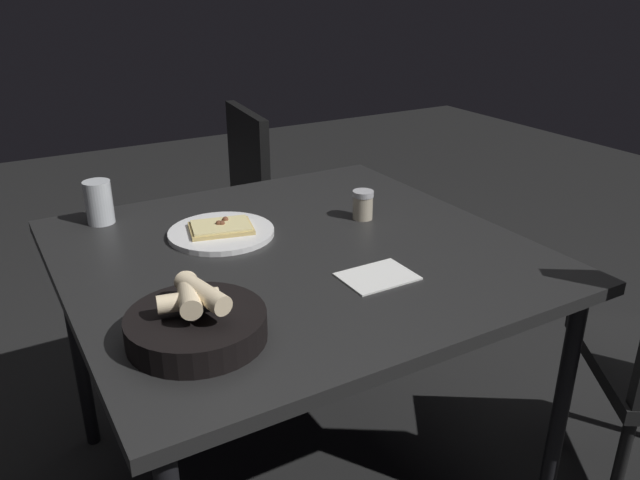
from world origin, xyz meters
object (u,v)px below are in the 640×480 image
beer_glass (99,205)px  pepper_shaker (363,206)px  chair_far (221,205)px  dining_table (295,270)px  pizza_plate (221,231)px  bread_basket (197,323)px

beer_glass → pepper_shaker: 0.70m
chair_far → pepper_shaker: bearing=-85.3°
dining_table → chair_far: 1.00m
beer_glass → chair_far: chair_far is taller
beer_glass → pizza_plate: bearing=-44.7°
pepper_shaker → pizza_plate: bearing=167.6°
dining_table → beer_glass: bearing=131.8°
bread_basket → dining_table: bearing=38.2°
pizza_plate → bread_basket: 0.50m
pepper_shaker → chair_far: size_ratio=0.09×
dining_table → pizza_plate: 0.22m
pizza_plate → pepper_shaker: bearing=-12.4°
pizza_plate → pepper_shaker: pepper_shaker is taller
dining_table → beer_glass: (-0.37, 0.41, 0.11)m
pepper_shaker → bread_basket: bearing=-149.2°
chair_far → beer_glass: bearing=-134.7°
dining_table → pizza_plate: pizza_plate is taller
dining_table → beer_glass: size_ratio=9.27×
dining_table → bread_basket: 0.45m
dining_table → pepper_shaker: size_ratio=13.64×
bread_basket → pepper_shaker: 0.70m
pepper_shaker → chair_far: 0.92m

